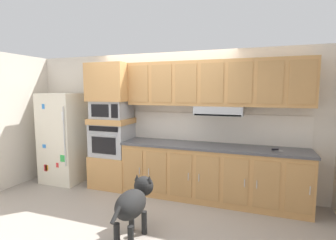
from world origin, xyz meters
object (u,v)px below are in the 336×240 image
(microwave, at_px, (112,110))
(dog, at_px, (134,201))
(refrigerator, at_px, (64,138))
(built_in_oven, at_px, (112,139))
(screwdriver, at_px, (275,150))

(microwave, height_order, dog, microwave)
(refrigerator, distance_m, dog, 2.64)
(built_in_oven, distance_m, microwave, 0.56)
(refrigerator, bearing_deg, built_in_oven, 3.66)
(microwave, xyz_separation_m, screwdriver, (2.84, -0.05, -0.53))
(screwdriver, relative_size, dog, 0.16)
(built_in_oven, xyz_separation_m, screwdriver, (2.84, -0.05, 0.03))
(dog, bearing_deg, microwave, 39.00)
(refrigerator, relative_size, screwdriver, 11.01)
(microwave, height_order, screwdriver, microwave)
(microwave, bearing_deg, screwdriver, -0.93)
(built_in_oven, bearing_deg, refrigerator, -176.34)
(refrigerator, height_order, screwdriver, refrigerator)
(built_in_oven, relative_size, screwdriver, 4.38)
(dog, bearing_deg, refrigerator, 58.20)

